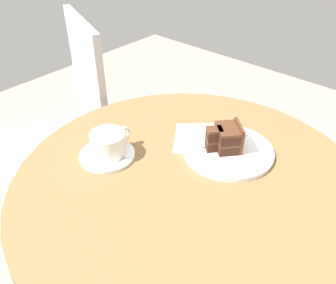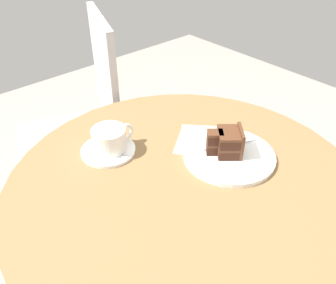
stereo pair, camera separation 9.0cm
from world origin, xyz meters
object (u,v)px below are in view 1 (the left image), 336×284
at_px(cake_plate, 228,151).
at_px(cake_slice, 226,138).
at_px(fork, 232,137).
at_px(napkin, 200,138).
at_px(teaspoon, 122,154).
at_px(cafe_chair, 72,123).
at_px(coffee_cup, 109,143).
at_px(saucer, 107,155).

bearing_deg(cake_plate, cake_slice, 103.18).
xyz_separation_m(cake_plate, cake_slice, (-0.00, 0.01, 0.04)).
height_order(fork, napkin, fork).
relative_size(cake_slice, napkin, 0.51).
height_order(teaspoon, cake_plate, teaspoon).
relative_size(teaspoon, fork, 0.63).
height_order(cake_plate, cake_slice, cake_slice).
relative_size(cake_plate, cake_slice, 2.36).
bearing_deg(cake_plate, cafe_chair, 94.05).
xyz_separation_m(teaspoon, cafe_chair, (0.15, 0.46, -0.18)).
bearing_deg(coffee_cup, cake_slice, -45.40).
xyz_separation_m(teaspoon, napkin, (0.20, -0.10, -0.01)).
bearing_deg(fork, saucer, 163.53).
xyz_separation_m(cake_slice, fork, (0.05, 0.01, -0.03)).
bearing_deg(cake_slice, saucer, 135.05).
height_order(saucer, coffee_cup, coffee_cup).
bearing_deg(cafe_chair, teaspoon, 3.95).
bearing_deg(teaspoon, cake_plate, 66.19).
height_order(cake_plate, napkin, cake_plate).
height_order(coffee_cup, cake_slice, cake_slice).
bearing_deg(cake_slice, cake_plate, -76.82).
height_order(teaspoon, cafe_chair, cafe_chair).
height_order(coffee_cup, cafe_chair, cafe_chair).
height_order(saucer, cafe_chair, cafe_chair).
xyz_separation_m(saucer, coffee_cup, (0.01, -0.00, 0.04)).
distance_m(teaspoon, cake_plate, 0.28).
height_order(saucer, cake_plate, cake_plate).
relative_size(saucer, cake_plate, 0.61).
bearing_deg(cafe_chair, cake_plate, 25.97).
distance_m(coffee_cup, cafe_chair, 0.51).
distance_m(saucer, cake_plate, 0.31).
relative_size(saucer, cake_slice, 1.43).
bearing_deg(cake_slice, teaspoon, 136.61).
bearing_deg(cafe_chair, cake_slice, 25.85).
height_order(cake_slice, napkin, cake_slice).
relative_size(cake_plate, cafe_chair, 0.25).
height_order(saucer, fork, fork).
bearing_deg(cake_slice, fork, 12.38).
bearing_deg(coffee_cup, cafe_chair, 69.13).
xyz_separation_m(cake_slice, napkin, (0.00, 0.09, -0.04)).
relative_size(coffee_cup, napkin, 0.61).
relative_size(saucer, napkin, 0.72).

